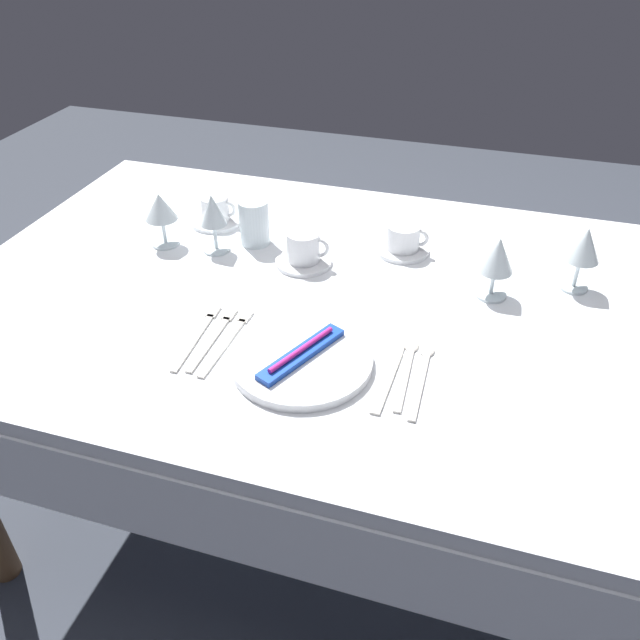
{
  "coord_description": "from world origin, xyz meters",
  "views": [
    {
      "loc": [
        0.27,
        -1.13,
        1.52
      ],
      "look_at": [
        -0.03,
        -0.13,
        0.76
      ],
      "focal_mm": 35.59,
      "sensor_mm": 36.0,
      "label": 1
    }
  ],
  "objects_px": {
    "fork_outer": "(229,339)",
    "wine_glass_right": "(213,213)",
    "spoon_dessert": "(423,371)",
    "wine_glass_far": "(160,209)",
    "toothbrush_package": "(301,353)",
    "spoon_soup": "(407,365)",
    "drink_tumbler": "(254,225)",
    "coffee_cup_far": "(304,247)",
    "fork_salad": "(198,334)",
    "wine_glass_left": "(497,257)",
    "dinner_knife": "(389,377)",
    "fork_inner": "(214,336)",
    "coffee_cup_right": "(404,237)",
    "coffee_cup_left": "(216,208)",
    "wine_glass_centre": "(584,247)",
    "dinner_plate": "(302,360)"
  },
  "relations": [
    {
      "from": "coffee_cup_far",
      "to": "wine_glass_far",
      "type": "distance_m",
      "value": 0.36
    },
    {
      "from": "fork_outer",
      "to": "spoon_dessert",
      "type": "bearing_deg",
      "value": 2.5
    },
    {
      "from": "wine_glass_right",
      "to": "drink_tumbler",
      "type": "bearing_deg",
      "value": 38.49
    },
    {
      "from": "fork_outer",
      "to": "drink_tumbler",
      "type": "height_order",
      "value": "drink_tumbler"
    },
    {
      "from": "wine_glass_left",
      "to": "toothbrush_package",
      "type": "bearing_deg",
      "value": -133.21
    },
    {
      "from": "fork_inner",
      "to": "toothbrush_package",
      "type": "bearing_deg",
      "value": -8.23
    },
    {
      "from": "dinner_plate",
      "to": "coffee_cup_far",
      "type": "distance_m",
      "value": 0.37
    },
    {
      "from": "coffee_cup_left",
      "to": "coffee_cup_right",
      "type": "distance_m",
      "value": 0.5
    },
    {
      "from": "toothbrush_package",
      "to": "fork_outer",
      "type": "xyz_separation_m",
      "value": [
        -0.16,
        0.03,
        -0.02
      ]
    },
    {
      "from": "wine_glass_left",
      "to": "wine_glass_far",
      "type": "relative_size",
      "value": 1.04
    },
    {
      "from": "fork_salad",
      "to": "coffee_cup_far",
      "type": "xyz_separation_m",
      "value": [
        0.12,
        0.33,
        0.04
      ]
    },
    {
      "from": "toothbrush_package",
      "to": "wine_glass_far",
      "type": "bearing_deg",
      "value": 143.91
    },
    {
      "from": "drink_tumbler",
      "to": "wine_glass_centre",
      "type": "bearing_deg",
      "value": 0.99
    },
    {
      "from": "toothbrush_package",
      "to": "fork_outer",
      "type": "height_order",
      "value": "toothbrush_package"
    },
    {
      "from": "fork_salad",
      "to": "drink_tumbler",
      "type": "bearing_deg",
      "value": 94.65
    },
    {
      "from": "spoon_dessert",
      "to": "coffee_cup_right",
      "type": "height_order",
      "value": "coffee_cup_right"
    },
    {
      "from": "dinner_knife",
      "to": "spoon_soup",
      "type": "distance_m",
      "value": 0.05
    },
    {
      "from": "spoon_soup",
      "to": "coffee_cup_right",
      "type": "bearing_deg",
      "value": 102.11
    },
    {
      "from": "dinner_knife",
      "to": "coffee_cup_left",
      "type": "distance_m",
      "value": 0.75
    },
    {
      "from": "spoon_soup",
      "to": "coffee_cup_right",
      "type": "distance_m",
      "value": 0.44
    },
    {
      "from": "wine_glass_centre",
      "to": "spoon_soup",
      "type": "bearing_deg",
      "value": -128.96
    },
    {
      "from": "coffee_cup_left",
      "to": "wine_glass_centre",
      "type": "bearing_deg",
      "value": -3.77
    },
    {
      "from": "spoon_soup",
      "to": "wine_glass_left",
      "type": "distance_m",
      "value": 0.33
    },
    {
      "from": "toothbrush_package",
      "to": "spoon_soup",
      "type": "bearing_deg",
      "value": 14.99
    },
    {
      "from": "wine_glass_right",
      "to": "spoon_dessert",
      "type": "bearing_deg",
      "value": -28.94
    },
    {
      "from": "spoon_soup",
      "to": "wine_glass_far",
      "type": "relative_size",
      "value": 1.56
    },
    {
      "from": "fork_inner",
      "to": "wine_glass_far",
      "type": "relative_size",
      "value": 1.58
    },
    {
      "from": "wine_glass_right",
      "to": "coffee_cup_right",
      "type": "bearing_deg",
      "value": 15.95
    },
    {
      "from": "fork_salad",
      "to": "wine_glass_left",
      "type": "bearing_deg",
      "value": 30.17
    },
    {
      "from": "fork_outer",
      "to": "wine_glass_right",
      "type": "relative_size",
      "value": 1.53
    },
    {
      "from": "fork_inner",
      "to": "fork_salad",
      "type": "bearing_deg",
      "value": -173.48
    },
    {
      "from": "fork_salad",
      "to": "coffee_cup_left",
      "type": "height_order",
      "value": "coffee_cup_left"
    },
    {
      "from": "fork_salad",
      "to": "coffee_cup_far",
      "type": "relative_size",
      "value": 2.17
    },
    {
      "from": "spoon_dessert",
      "to": "wine_glass_far",
      "type": "distance_m",
      "value": 0.77
    },
    {
      "from": "fork_salad",
      "to": "spoon_dessert",
      "type": "height_order",
      "value": "spoon_dessert"
    },
    {
      "from": "spoon_soup",
      "to": "drink_tumbler",
      "type": "bearing_deg",
      "value": 141.23
    },
    {
      "from": "fork_inner",
      "to": "coffee_cup_right",
      "type": "xyz_separation_m",
      "value": [
        0.3,
        0.45,
        0.04
      ]
    },
    {
      "from": "fork_outer",
      "to": "coffee_cup_left",
      "type": "distance_m",
      "value": 0.52
    },
    {
      "from": "spoon_soup",
      "to": "drink_tumbler",
      "type": "xyz_separation_m",
      "value": [
        -0.45,
        0.37,
        0.05
      ]
    },
    {
      "from": "toothbrush_package",
      "to": "spoon_soup",
      "type": "relative_size",
      "value": 0.97
    },
    {
      "from": "fork_outer",
      "to": "toothbrush_package",
      "type": "bearing_deg",
      "value": -9.13
    },
    {
      "from": "coffee_cup_right",
      "to": "dinner_knife",
      "type": "bearing_deg",
      "value": -82.11
    },
    {
      "from": "dinner_knife",
      "to": "wine_glass_right",
      "type": "bearing_deg",
      "value": 145.56
    },
    {
      "from": "wine_glass_left",
      "to": "coffee_cup_far",
      "type": "bearing_deg",
      "value": 178.67
    },
    {
      "from": "spoon_dessert",
      "to": "toothbrush_package",
      "type": "bearing_deg",
      "value": -169.18
    },
    {
      "from": "fork_outer",
      "to": "coffee_cup_far",
      "type": "xyz_separation_m",
      "value": [
        0.05,
        0.33,
        0.04
      ]
    },
    {
      "from": "toothbrush_package",
      "to": "spoon_soup",
      "type": "xyz_separation_m",
      "value": [
        0.19,
        0.05,
        -0.02
      ]
    },
    {
      "from": "wine_glass_far",
      "to": "toothbrush_package",
      "type": "bearing_deg",
      "value": -36.09
    },
    {
      "from": "spoon_soup",
      "to": "spoon_dessert",
      "type": "bearing_deg",
      "value": -16.3
    },
    {
      "from": "spoon_dessert",
      "to": "wine_glass_left",
      "type": "height_order",
      "value": "wine_glass_left"
    }
  ]
}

